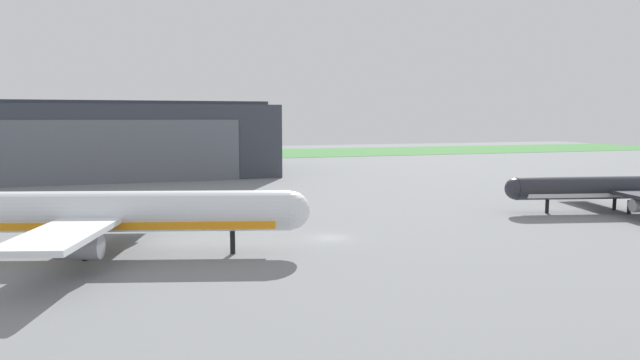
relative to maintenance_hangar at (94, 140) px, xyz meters
name	(u,v)px	position (x,y,z in m)	size (l,w,h in m)	color
ground_plane	(330,238)	(33.80, -88.94, -9.05)	(440.00, 440.00, 0.00)	slate
grass_field_strip	(202,155)	(33.80, 71.46, -9.01)	(440.00, 56.00, 0.08)	#43803E
maintenance_hangar	(94,140)	(0.00, 0.00, 0.00)	(88.54, 41.53, 19.01)	#383D47
airliner_near_right	(615,188)	(82.34, -84.29, -5.31)	(34.43, 31.50, 11.66)	#282B33
airliner_near_left	(107,213)	(8.22, -89.94, -4.46)	(42.11, 34.01, 14.42)	silver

